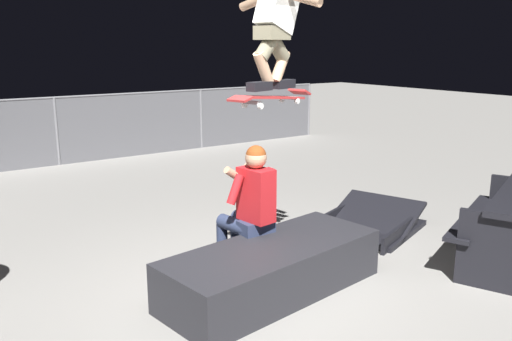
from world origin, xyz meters
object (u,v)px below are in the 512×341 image
(skater_airborne, at_px, (276,20))
(kicker_ramp, at_px, (370,225))
(person_sitting_on_ledge, at_px, (249,204))
(skateboard, at_px, (272,98))
(ledge_box_main, at_px, (272,269))

(skater_airborne, height_order, kicker_ramp, skater_airborne)
(person_sitting_on_ledge, distance_m, skater_airborne, 1.70)
(person_sitting_on_ledge, bearing_deg, kicker_ramp, 6.17)
(skater_airborne, distance_m, kicker_ramp, 2.84)
(skateboard, bearing_deg, skater_airborne, 16.70)
(person_sitting_on_ledge, bearing_deg, ledge_box_main, -97.29)
(skateboard, relative_size, kicker_ramp, 0.73)
(skateboard, relative_size, skater_airborne, 0.92)
(skater_airborne, bearing_deg, person_sitting_on_ledge, 167.70)
(ledge_box_main, height_order, skateboard, skateboard)
(skateboard, distance_m, skater_airborne, 0.69)
(ledge_box_main, distance_m, kicker_ramp, 2.06)
(ledge_box_main, bearing_deg, person_sitting_on_ledge, 82.71)
(kicker_ramp, bearing_deg, skater_airborne, -170.85)
(ledge_box_main, xyz_separation_m, skater_airborne, (0.32, 0.41, 2.16))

